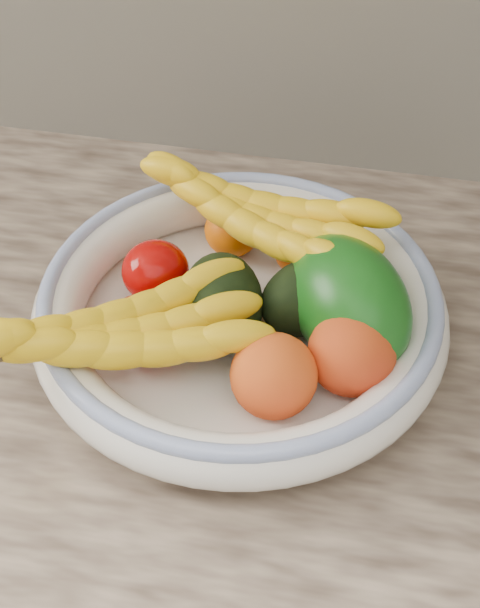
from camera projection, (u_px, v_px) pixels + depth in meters
name	position (u px, v px, depth m)	size (l,w,h in m)	color
kitchen_counter	(244.00, 559.00, 1.23)	(2.44, 0.66, 1.40)	brown
fruit_bowl	(240.00, 313.00, 0.87)	(0.39, 0.39, 0.08)	white
clementine_back_left	(233.00, 230.00, 0.95)	(0.06, 0.06, 0.05)	orange
clementine_back_right	(301.00, 250.00, 0.93)	(0.05, 0.05, 0.05)	#DE5104
tomato_left	(156.00, 271.00, 0.89)	(0.07, 0.07, 0.06)	#AC0502
tomato_near_left	(142.00, 330.00, 0.84)	(0.07, 0.07, 0.06)	#B8190E
avocado_center	(222.00, 303.00, 0.86)	(0.08, 0.11, 0.08)	black
avocado_right	(311.00, 296.00, 0.87)	(0.07, 0.10, 0.07)	black
green_mango	(348.00, 302.00, 0.84)	(0.10, 0.15, 0.11)	#0E4C0E
peach_front	(274.00, 376.00, 0.79)	(0.08, 0.08, 0.08)	orange
peach_right	(352.00, 353.00, 0.81)	(0.08, 0.08, 0.08)	orange
banana_bunch_back	(257.00, 221.00, 0.91)	(0.28, 0.11, 0.08)	yellow
banana_bunch_front	(115.00, 339.00, 0.80)	(0.28, 0.11, 0.08)	yellow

